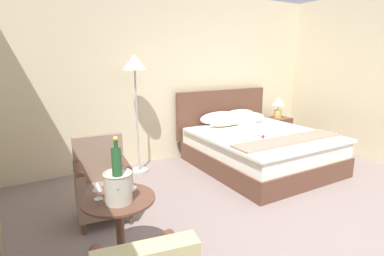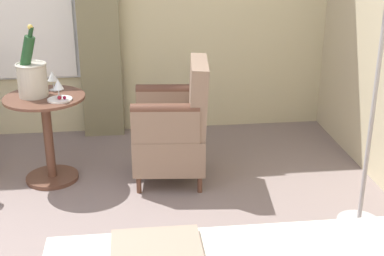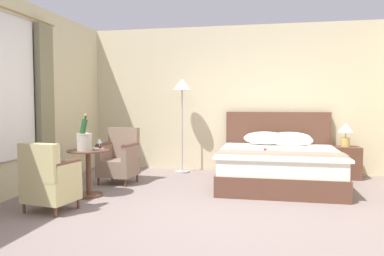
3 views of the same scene
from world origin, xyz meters
name	(u,v)px [view 2 (image 2 of 3)]	position (x,y,z in m)	size (l,w,h in m)	color
side_table_round	(48,133)	(-1.83, 0.58, 0.38)	(0.59, 0.59, 0.67)	brown
champagne_bucket	(31,75)	(-1.85, 0.50, 0.83)	(0.22, 0.22, 0.52)	beige
wine_glass_near_bucket	(58,85)	(-1.72, 0.70, 0.79)	(0.08, 0.08, 0.16)	white
wine_glass_near_edge	(53,77)	(-1.98, 0.63, 0.78)	(0.08, 0.08, 0.15)	white
snack_plate	(60,99)	(-1.73, 0.70, 0.68)	(0.18, 0.18, 0.04)	white
armchair_by_window	(176,128)	(-1.75, 1.53, 0.41)	(0.62, 0.60, 0.92)	brown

